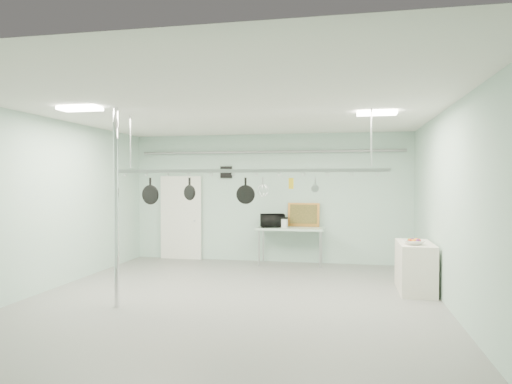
% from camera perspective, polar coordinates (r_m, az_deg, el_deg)
% --- Properties ---
extents(floor, '(8.00, 8.00, 0.00)m').
position_cam_1_polar(floor, '(7.81, -3.39, -13.65)').
color(floor, gray).
rests_on(floor, ground).
extents(ceiling, '(7.00, 8.00, 0.02)m').
position_cam_1_polar(ceiling, '(7.63, -3.42, 10.16)').
color(ceiling, silver).
rests_on(ceiling, back_wall).
extents(back_wall, '(7.00, 0.02, 3.20)m').
position_cam_1_polar(back_wall, '(11.46, 1.61, -0.75)').
color(back_wall, '#9FBFB5').
rests_on(back_wall, floor).
extents(right_wall, '(0.02, 8.00, 3.20)m').
position_cam_1_polar(right_wall, '(7.49, 23.44, -1.99)').
color(right_wall, '#9FBFB5').
rests_on(right_wall, floor).
extents(door, '(1.10, 0.10, 2.20)m').
position_cam_1_polar(door, '(12.04, -9.32, -3.28)').
color(door, silver).
rests_on(door, floor).
extents(wall_vent, '(0.30, 0.04, 0.30)m').
position_cam_1_polar(wall_vent, '(11.66, -3.75, 2.48)').
color(wall_vent, black).
rests_on(wall_vent, back_wall).
extents(conduit_pipe, '(6.60, 0.07, 0.07)m').
position_cam_1_polar(conduit_pipe, '(11.38, 1.53, 5.03)').
color(conduit_pipe, gray).
rests_on(conduit_pipe, back_wall).
extents(chrome_pole, '(0.08, 0.08, 3.20)m').
position_cam_1_polar(chrome_pole, '(7.61, -17.06, -1.88)').
color(chrome_pole, silver).
rests_on(chrome_pole, floor).
extents(prep_table, '(1.60, 0.70, 0.91)m').
position_cam_1_polar(prep_table, '(11.04, 4.35, -4.83)').
color(prep_table, '#B1D1BD').
rests_on(prep_table, floor).
extents(side_cabinet, '(0.60, 1.20, 0.90)m').
position_cam_1_polar(side_cabinet, '(8.93, 19.27, -8.85)').
color(side_cabinet, silver).
rests_on(side_cabinet, floor).
extents(pot_rack, '(4.80, 0.06, 1.00)m').
position_cam_1_polar(pot_rack, '(7.79, -1.43, 2.88)').
color(pot_rack, '#B7B7BC').
rests_on(pot_rack, ceiling).
extents(light_panel_left, '(0.65, 0.30, 0.05)m').
position_cam_1_polar(light_panel_left, '(7.76, -21.15, 9.69)').
color(light_panel_left, white).
rests_on(light_panel_left, ceiling).
extents(light_panel_right, '(0.65, 0.30, 0.05)m').
position_cam_1_polar(light_panel_right, '(8.00, 14.85, 9.49)').
color(light_panel_right, white).
rests_on(light_panel_right, ceiling).
extents(microwave, '(0.66, 0.53, 0.32)m').
position_cam_1_polar(microwave, '(11.10, 2.08, -3.59)').
color(microwave, black).
rests_on(microwave, prep_table).
extents(coffee_canister, '(0.20, 0.20, 0.21)m').
position_cam_1_polar(coffee_canister, '(10.98, 3.54, -3.92)').
color(coffee_canister, silver).
rests_on(coffee_canister, prep_table).
extents(painting_large, '(0.78, 0.16, 0.58)m').
position_cam_1_polar(painting_large, '(11.28, 5.97, -2.85)').
color(painting_large, '#B87531').
rests_on(painting_large, prep_table).
extents(painting_small, '(0.31, 0.11, 0.25)m').
position_cam_1_polar(painting_small, '(11.28, 6.87, -3.69)').
color(painting_small, '#331B11').
rests_on(painting_small, prep_table).
extents(fruit_bowl, '(0.42, 0.42, 0.08)m').
position_cam_1_polar(fruit_bowl, '(8.55, 19.15, -5.97)').
color(fruit_bowl, silver).
rests_on(fruit_bowl, side_cabinet).
extents(skillet_left, '(0.35, 0.13, 0.46)m').
position_cam_1_polar(skillet_left, '(8.33, -13.08, 0.16)').
color(skillet_left, black).
rests_on(skillet_left, pot_rack).
extents(skillet_mid, '(0.26, 0.17, 0.37)m').
position_cam_1_polar(skillet_mid, '(8.06, -8.30, 0.47)').
color(skillet_mid, black).
rests_on(skillet_mid, pot_rack).
extents(skillet_right, '(0.32, 0.06, 0.43)m').
position_cam_1_polar(skillet_right, '(7.79, -1.32, 0.23)').
color(skillet_right, black).
rests_on(skillet_right, pot_rack).
extents(whisk, '(0.24, 0.24, 0.33)m').
position_cam_1_polar(whisk, '(7.73, 0.86, 0.59)').
color(whisk, '#A9A9AD').
rests_on(whisk, pot_rack).
extents(grater, '(0.08, 0.04, 0.20)m').
position_cam_1_polar(grater, '(7.65, 4.41, 1.07)').
color(grater, yellow).
rests_on(grater, pot_rack).
extents(saucepan, '(0.15, 0.12, 0.24)m').
position_cam_1_polar(saucepan, '(7.62, 7.42, 0.90)').
color(saucepan, silver).
rests_on(saucepan, pot_rack).
extents(fruit_cluster, '(0.24, 0.24, 0.09)m').
position_cam_1_polar(fruit_cluster, '(8.55, 19.15, -5.70)').
color(fruit_cluster, '#AC270F').
rests_on(fruit_cluster, fruit_bowl).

